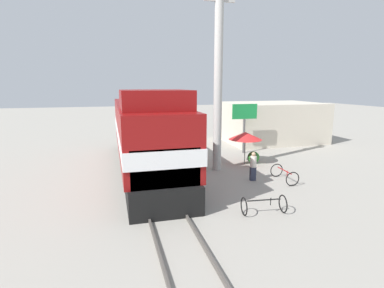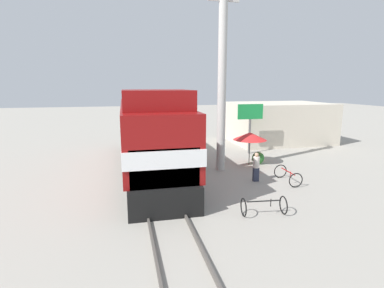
{
  "view_description": "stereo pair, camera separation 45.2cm",
  "coord_description": "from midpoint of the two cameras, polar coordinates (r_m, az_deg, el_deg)",
  "views": [
    {
      "loc": [
        -1.89,
        -15.2,
        5.06
      ],
      "look_at": [
        1.2,
        -3.73,
        2.72
      ],
      "focal_mm": 28.0,
      "sensor_mm": 36.0,
      "label": 1
    },
    {
      "loc": [
        -1.45,
        -15.31,
        5.06
      ],
      "look_at": [
        1.2,
        -3.73,
        2.72
      ],
      "focal_mm": 28.0,
      "sensor_mm": 36.0,
      "label": 2
    }
  ],
  "objects": [
    {
      "name": "ground_plane",
      "position": [
        16.16,
        -8.45,
        -7.23
      ],
      "size": [
        120.0,
        120.0,
        0.0
      ],
      "primitive_type": "plane",
      "color": "gray"
    },
    {
      "name": "rail_near",
      "position": [
        16.08,
        -11.01,
        -7.13
      ],
      "size": [
        0.08,
        42.57,
        0.15
      ],
      "primitive_type": "cube",
      "color": "#4C4742",
      "rests_on": "ground_plane"
    },
    {
      "name": "rail_far",
      "position": [
        16.23,
        -5.92,
        -6.81
      ],
      "size": [
        0.08,
        42.57,
        0.15
      ],
      "primitive_type": "cube",
      "color": "#4C4742",
      "rests_on": "ground_plane"
    },
    {
      "name": "locomotive",
      "position": [
        17.8,
        -9.49,
        1.55
      ],
      "size": [
        3.22,
        14.69,
        4.86
      ],
      "color": "black",
      "rests_on": "ground_plane"
    },
    {
      "name": "utility_pole",
      "position": [
        17.67,
        4.26,
        12.57
      ],
      "size": [
        1.8,
        0.5,
        10.94
      ],
      "color": "#B2B2AD",
      "rests_on": "ground_plane"
    },
    {
      "name": "vendor_umbrella",
      "position": [
        19.59,
        9.48,
        1.55
      ],
      "size": [
        2.15,
        2.15,
        2.09
      ],
      "color": "#4C4C4C",
      "rests_on": "ground_plane"
    },
    {
      "name": "billboard_sign",
      "position": [
        22.61,
        9.42,
        5.31
      ],
      "size": [
        1.97,
        0.12,
        3.7
      ],
      "color": "#595959",
      "rests_on": "ground_plane"
    },
    {
      "name": "shrub_cluster",
      "position": [
        20.08,
        10.99,
        -2.51
      ],
      "size": [
        0.78,
        0.78,
        0.78
      ],
      "primitive_type": "sphere",
      "color": "#2D722D",
      "rests_on": "ground_plane"
    },
    {
      "name": "person_bystander",
      "position": [
        16.35,
        10.8,
        -4.02
      ],
      "size": [
        0.34,
        0.34,
        1.57
      ],
      "color": "#2D3347",
      "rests_on": "ground_plane"
    },
    {
      "name": "bicycle",
      "position": [
        16.72,
        16.41,
        -5.56
      ],
      "size": [
        0.82,
        1.72,
        0.75
      ],
      "rotation": [
        0.0,
        0.0,
        -0.04
      ],
      "color": "black",
      "rests_on": "ground_plane"
    },
    {
      "name": "bicycle_spare",
      "position": [
        12.44,
        12.48,
        -11.26
      ],
      "size": [
        1.75,
        0.89,
        0.73
      ],
      "rotation": [
        0.0,
        0.0,
        1.47
      ],
      "color": "black",
      "rests_on": "ground_plane"
    },
    {
      "name": "building_block_distant",
      "position": [
        28.32,
        14.31,
        4.09
      ],
      "size": [
        8.39,
        6.15,
        3.51
      ],
      "primitive_type": "cube",
      "color": "beige",
      "rests_on": "ground_plane"
    }
  ]
}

